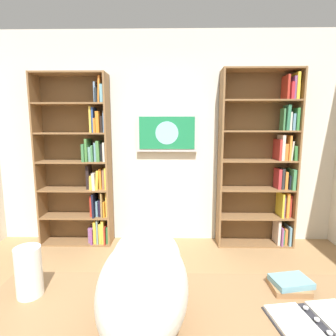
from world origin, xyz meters
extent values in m
cube|color=silver|center=(0.00, -2.23, 1.35)|extent=(4.52, 0.06, 2.70)
cube|color=brown|center=(-1.61, -2.04, 1.10)|extent=(0.02, 0.28, 2.19)
cube|color=brown|center=(-0.69, -2.04, 1.10)|extent=(0.02, 0.28, 2.19)
cube|color=brown|center=(-1.15, -2.17, 1.10)|extent=(0.95, 0.01, 2.19)
cube|color=brown|center=(-1.15, -2.04, 0.01)|extent=(0.90, 0.27, 0.02)
cube|color=brown|center=(-1.15, -2.04, 0.37)|extent=(0.90, 0.27, 0.02)
cube|color=brown|center=(-1.15, -2.04, 0.73)|extent=(0.90, 0.27, 0.02)
cube|color=brown|center=(-1.15, -2.04, 1.10)|extent=(0.90, 0.27, 0.02)
cube|color=brown|center=(-1.15, -2.04, 1.46)|extent=(0.90, 0.27, 0.02)
cube|color=brown|center=(-1.15, -2.04, 1.82)|extent=(0.90, 0.27, 0.02)
cube|color=brown|center=(-1.15, -2.04, 2.18)|extent=(0.90, 0.27, 0.02)
cube|color=#6695AC|center=(-1.58, -2.02, 0.14)|extent=(0.03, 0.21, 0.24)
cube|color=orange|center=(-1.54, -2.03, 0.12)|extent=(0.03, 0.16, 0.20)
cube|color=#318343|center=(-1.51, -2.03, 0.12)|extent=(0.02, 0.16, 0.19)
cube|color=#85497F|center=(-1.48, -2.03, 0.13)|extent=(0.02, 0.24, 0.23)
cube|color=beige|center=(-1.44, -2.04, 0.18)|extent=(0.03, 0.20, 0.32)
cube|color=#AF3327|center=(-1.58, -2.04, 0.52)|extent=(0.03, 0.13, 0.28)
cube|color=orange|center=(-1.53, -2.03, 0.54)|extent=(0.03, 0.18, 0.32)
cube|color=slate|center=(-1.50, -2.03, 0.52)|extent=(0.03, 0.13, 0.28)
cube|color=gold|center=(-1.47, -2.05, 0.54)|extent=(0.02, 0.23, 0.31)
cube|color=#3E8453|center=(-1.57, -2.02, 0.87)|extent=(0.04, 0.23, 0.25)
cube|color=black|center=(-1.54, -2.02, 0.83)|extent=(0.02, 0.15, 0.17)
cube|color=orange|center=(-1.50, -2.03, 0.85)|extent=(0.03, 0.13, 0.22)
cube|color=#25282B|center=(-1.46, -2.05, 0.87)|extent=(0.03, 0.17, 0.26)
cube|color=#B43238|center=(-1.42, -2.05, 0.87)|extent=(0.04, 0.18, 0.25)
cube|color=#35793B|center=(-1.58, -2.02, 1.19)|extent=(0.04, 0.18, 0.18)
cube|color=beige|center=(-1.54, -2.03, 1.22)|extent=(0.03, 0.16, 0.23)
cube|color=orange|center=(-1.51, -2.03, 1.26)|extent=(0.02, 0.17, 0.30)
cube|color=orange|center=(-1.47, -2.05, 1.21)|extent=(0.04, 0.19, 0.20)
cube|color=beige|center=(-1.43, -2.03, 1.26)|extent=(0.03, 0.19, 0.31)
cube|color=#AB312D|center=(-1.39, -2.05, 1.23)|extent=(0.03, 0.23, 0.25)
cube|color=#378540|center=(-1.58, -2.02, 1.60)|extent=(0.03, 0.17, 0.26)
cube|color=#628EA9|center=(-1.54, -2.05, 1.57)|extent=(0.03, 0.18, 0.20)
cube|color=silver|center=(-1.51, -2.04, 1.58)|extent=(0.03, 0.14, 0.22)
cube|color=#2D6E4E|center=(-1.47, -2.02, 1.62)|extent=(0.04, 0.17, 0.30)
cube|color=#3C7748|center=(-1.43, -2.03, 1.60)|extent=(0.02, 0.12, 0.26)
cube|color=yellow|center=(-1.58, -2.04, 1.92)|extent=(0.02, 0.13, 0.18)
cube|color=gold|center=(-1.55, -2.03, 1.98)|extent=(0.03, 0.21, 0.31)
cube|color=#7D477A|center=(-1.51, -2.03, 1.96)|extent=(0.03, 0.20, 0.26)
cube|color=#B92730|center=(-1.48, -2.02, 1.93)|extent=(0.03, 0.23, 0.19)
cube|color=#AD3224|center=(-1.44, -2.04, 1.97)|extent=(0.03, 0.20, 0.28)
cube|color=brown|center=(0.71, -2.04, 1.08)|extent=(0.02, 0.28, 2.15)
cube|color=brown|center=(1.59, -2.04, 1.08)|extent=(0.02, 0.28, 2.15)
cube|color=brown|center=(1.15, -2.17, 1.08)|extent=(0.90, 0.01, 2.15)
cube|color=brown|center=(1.15, -2.04, 0.01)|extent=(0.86, 0.27, 0.02)
cube|color=brown|center=(1.15, -2.04, 0.37)|extent=(0.86, 0.27, 0.02)
cube|color=brown|center=(1.15, -2.04, 0.72)|extent=(0.86, 0.27, 0.02)
cube|color=brown|center=(1.15, -2.04, 1.08)|extent=(0.86, 0.27, 0.02)
cube|color=brown|center=(1.15, -2.04, 1.43)|extent=(0.86, 0.27, 0.02)
cube|color=brown|center=(1.15, -2.04, 1.79)|extent=(0.86, 0.27, 0.02)
cube|color=brown|center=(1.15, -2.04, 2.14)|extent=(0.86, 0.27, 0.02)
cube|color=#307C3C|center=(0.74, -2.03, 0.13)|extent=(0.03, 0.16, 0.21)
cube|color=#AF3122|center=(0.77, -2.02, 0.13)|extent=(0.02, 0.24, 0.23)
cube|color=yellow|center=(0.80, -2.04, 0.17)|extent=(0.04, 0.21, 0.31)
cube|color=gold|center=(0.83, -2.04, 0.15)|extent=(0.04, 0.20, 0.26)
cube|color=#6F929E|center=(0.86, -2.05, 0.18)|extent=(0.02, 0.24, 0.32)
cube|color=gold|center=(0.90, -2.03, 0.17)|extent=(0.04, 0.17, 0.30)
cube|color=#7A3F85|center=(0.94, -2.03, 0.12)|extent=(0.02, 0.24, 0.20)
cube|color=#84558A|center=(0.97, -2.04, 0.12)|extent=(0.04, 0.16, 0.20)
cube|color=gold|center=(0.74, -2.05, 0.53)|extent=(0.02, 0.18, 0.31)
cube|color=orange|center=(0.77, -2.04, 0.47)|extent=(0.02, 0.20, 0.20)
cube|color=olive|center=(0.80, -2.04, 0.53)|extent=(0.02, 0.23, 0.32)
cube|color=black|center=(0.83, -2.03, 0.48)|extent=(0.03, 0.14, 0.21)
cube|color=#6B97AA|center=(0.87, -2.04, 0.47)|extent=(0.03, 0.14, 0.20)
cube|color=black|center=(0.90, -2.03, 0.53)|extent=(0.03, 0.24, 0.30)
cube|color=red|center=(0.94, -2.03, 0.51)|extent=(0.04, 0.12, 0.27)
cube|color=yellow|center=(0.74, -2.03, 0.87)|extent=(0.02, 0.15, 0.28)
cube|color=#92654E|center=(0.77, -2.04, 0.86)|extent=(0.03, 0.12, 0.25)
cube|color=orange|center=(0.81, -2.05, 0.86)|extent=(0.03, 0.14, 0.26)
cube|color=yellow|center=(0.84, -2.02, 0.85)|extent=(0.04, 0.17, 0.24)
cube|color=beige|center=(0.88, -2.03, 0.84)|extent=(0.04, 0.23, 0.21)
cube|color=gold|center=(0.93, -2.03, 0.82)|extent=(0.04, 0.17, 0.17)
cube|color=black|center=(0.97, -2.05, 0.88)|extent=(0.04, 0.15, 0.30)
cube|color=silver|center=(0.74, -2.03, 1.20)|extent=(0.02, 0.22, 0.23)
cube|color=black|center=(0.78, -2.05, 1.19)|extent=(0.04, 0.15, 0.21)
cube|color=#447E41|center=(0.82, -2.04, 1.21)|extent=(0.04, 0.21, 0.26)
cube|color=#6A95A6|center=(0.86, -2.04, 1.20)|extent=(0.03, 0.18, 0.23)
cube|color=#3B7647|center=(0.89, -2.03, 1.19)|extent=(0.02, 0.21, 0.20)
cube|color=#72A29C|center=(0.93, -2.04, 1.17)|extent=(0.04, 0.15, 0.18)
cube|color=#447F3E|center=(0.96, -2.04, 1.23)|extent=(0.03, 0.21, 0.28)
cube|color=#397545|center=(0.99, -2.02, 1.19)|extent=(0.03, 0.23, 0.22)
cube|color=#6D8DAC|center=(0.74, -2.05, 1.57)|extent=(0.02, 0.13, 0.26)
cube|color=black|center=(0.77, -2.05, 1.54)|extent=(0.02, 0.19, 0.20)
cube|color=orange|center=(0.81, -2.03, 1.57)|extent=(0.04, 0.21, 0.25)
cube|color=orange|center=(0.84, -2.04, 1.53)|extent=(0.02, 0.23, 0.17)
cube|color=#284796|center=(0.87, -2.03, 1.59)|extent=(0.02, 0.16, 0.30)
cube|color=#E7C647|center=(0.90, -2.05, 1.60)|extent=(0.02, 0.20, 0.31)
cube|color=#67A1B1|center=(0.75, -2.02, 1.90)|extent=(0.03, 0.19, 0.21)
cube|color=orange|center=(0.78, -2.02, 1.95)|extent=(0.04, 0.15, 0.31)
cube|color=#1D262C|center=(0.81, -2.02, 1.88)|extent=(0.03, 0.23, 0.17)
cube|color=#6C8DAC|center=(0.84, -2.03, 1.92)|extent=(0.02, 0.13, 0.24)
cube|color=#B7B7BC|center=(-0.02, -2.15, 1.43)|extent=(0.77, 0.06, 0.48)
cube|color=#1E7F4C|center=(-0.02, -2.12, 1.43)|extent=(0.70, 0.01, 0.41)
cylinder|color=#8CCCEA|center=(-0.02, -2.11, 1.43)|extent=(0.29, 0.00, 0.29)
cube|color=olive|center=(-0.14, 0.31, 0.76)|extent=(1.68, 0.60, 0.03)
ellipsoid|color=silver|center=(0.01, 0.39, 0.94)|extent=(0.32, 0.54, 0.33)
ellipsoid|color=silver|center=(0.01, 0.27, 0.98)|extent=(0.27, 0.30, 0.25)
sphere|color=silver|center=(0.01, 0.20, 1.05)|extent=(0.14, 0.14, 0.14)
cone|color=silver|center=(-0.03, 0.20, 1.10)|extent=(0.06, 0.06, 0.08)
cone|color=silver|center=(0.04, 0.20, 1.10)|extent=(0.06, 0.06, 0.08)
cone|color=beige|center=(-0.03, 0.20, 1.10)|extent=(0.03, 0.03, 0.05)
cone|color=beige|center=(0.04, 0.20, 1.10)|extent=(0.03, 0.03, 0.05)
cube|color=#26262B|center=(-0.55, 0.37, 0.78)|extent=(0.18, 0.24, 0.01)
cube|color=#26262B|center=(-0.64, 0.35, 0.78)|extent=(0.06, 0.22, 0.01)
cube|color=white|center=(-0.55, 0.37, 0.79)|extent=(0.17, 0.23, 0.01)
cylinder|color=silver|center=(-0.65, 0.42, 0.79)|extent=(0.02, 0.02, 0.01)
cylinder|color=silver|center=(-0.64, 0.35, 0.79)|extent=(0.02, 0.02, 0.01)
cylinder|color=silver|center=(-0.63, 0.29, 0.79)|extent=(0.02, 0.02, 0.01)
cylinder|color=white|center=(0.53, 0.20, 0.88)|extent=(0.11, 0.11, 0.22)
cube|color=#996B42|center=(-0.63, 0.14, 0.79)|extent=(0.16, 0.14, 0.03)
cube|color=#6699A8|center=(-0.63, 0.14, 0.81)|extent=(0.18, 0.15, 0.03)
camera|label=1|loc=(-0.10, 1.26, 1.51)|focal=28.46mm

